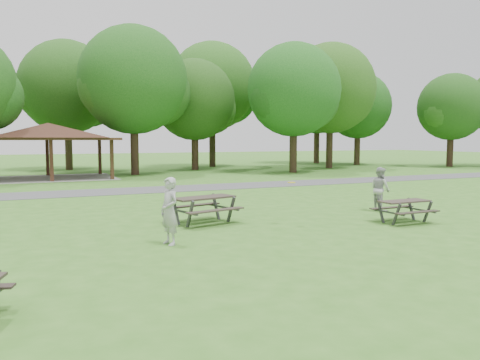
# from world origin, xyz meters

# --- Properties ---
(ground) EXTENTS (160.00, 160.00, 0.00)m
(ground) POSITION_xyz_m (0.00, 0.00, 0.00)
(ground) COLOR #366E1F
(ground) RESTS_ON ground
(asphalt_path) EXTENTS (120.00, 3.20, 0.02)m
(asphalt_path) POSITION_xyz_m (0.00, 14.00, 0.01)
(asphalt_path) COLOR #48484A
(asphalt_path) RESTS_ON ground
(pavilion) EXTENTS (8.60, 7.01, 3.76)m
(pavilion) POSITION_xyz_m (-4.00, 24.00, 3.06)
(pavilion) COLOR #3B2415
(pavilion) RESTS_ON ground
(tree_row_e) EXTENTS (8.40, 8.00, 11.02)m
(tree_row_e) POSITION_xyz_m (2.10, 25.03, 6.78)
(tree_row_e) COLOR black
(tree_row_e) RESTS_ON ground
(tree_row_f) EXTENTS (7.35, 7.00, 9.55)m
(tree_row_f) POSITION_xyz_m (8.09, 28.53, 5.84)
(tree_row_f) COLOR #301D15
(tree_row_f) RESTS_ON ground
(tree_row_g) EXTENTS (7.77, 7.40, 10.25)m
(tree_row_g) POSITION_xyz_m (14.09, 22.03, 6.33)
(tree_row_g) COLOR black
(tree_row_g) RESTS_ON ground
(tree_row_h) EXTENTS (8.61, 8.20, 11.37)m
(tree_row_h) POSITION_xyz_m (20.10, 25.53, 7.03)
(tree_row_h) COLOR black
(tree_row_h) RESTS_ON ground
(tree_row_i) EXTENTS (7.14, 6.80, 9.52)m
(tree_row_i) POSITION_xyz_m (26.08, 29.03, 5.91)
(tree_row_i) COLOR #302015
(tree_row_i) RESTS_ON ground
(tree_row_j) EXTENTS (6.72, 6.40, 8.96)m
(tree_row_j) POSITION_xyz_m (32.08, 22.53, 5.56)
(tree_row_j) COLOR black
(tree_row_j) RESTS_ON ground
(tree_deep_b) EXTENTS (8.40, 8.00, 11.13)m
(tree_deep_b) POSITION_xyz_m (-1.90, 33.03, 6.89)
(tree_deep_b) COLOR #312216
(tree_deep_b) RESTS_ON ground
(tree_deep_c) EXTENTS (8.82, 8.40, 11.90)m
(tree_deep_c) POSITION_xyz_m (11.10, 32.03, 7.44)
(tree_deep_c) COLOR black
(tree_deep_c) RESTS_ON ground
(tree_deep_d) EXTENTS (8.40, 8.00, 11.27)m
(tree_deep_d) POSITION_xyz_m (24.10, 33.53, 7.03)
(tree_deep_d) COLOR #322216
(tree_deep_d) RESTS_ON ground
(picnic_table_middle) EXTENTS (2.33, 2.04, 0.87)m
(picnic_table_middle) POSITION_xyz_m (-0.42, 3.68, 0.64)
(picnic_table_middle) COLOR #2E2721
(picnic_table_middle) RESTS_ON ground
(picnic_table_far) EXTENTS (1.69, 1.38, 0.73)m
(picnic_table_far) POSITION_xyz_m (5.46, 1.11, 0.54)
(picnic_table_far) COLOR #312824
(picnic_table_far) RESTS_ON ground
(frisbee_in_flight) EXTENTS (0.28, 0.28, 0.02)m
(frisbee_in_flight) POSITION_xyz_m (1.92, 2.21, 1.33)
(frisbee_in_flight) COLOR yellow
(frisbee_in_flight) RESTS_ON ground
(frisbee_thrower) EXTENTS (0.56, 0.71, 1.71)m
(frisbee_thrower) POSITION_xyz_m (-2.26, 1.18, 0.86)
(frisbee_thrower) COLOR #A9A8AB
(frisbee_thrower) RESTS_ON ground
(frisbee_catcher) EXTENTS (0.70, 0.85, 1.64)m
(frisbee_catcher) POSITION_xyz_m (6.42, 3.32, 0.82)
(frisbee_catcher) COLOR #AAA9AC
(frisbee_catcher) RESTS_ON ground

